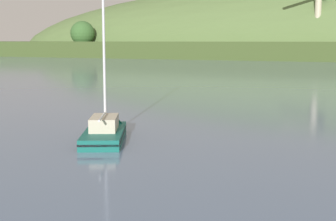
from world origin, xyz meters
The scene contains 2 objects.
dockside_crane centered at (-6.10, 169.99, 11.08)m, with size 11.75×15.88×21.83m.
sailboat_far_left centered at (-9.70, 36.94, 0.26)m, with size 4.56×7.20×10.81m.
Camera 1 is at (3.83, 11.19, 5.80)m, focal length 52.21 mm.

